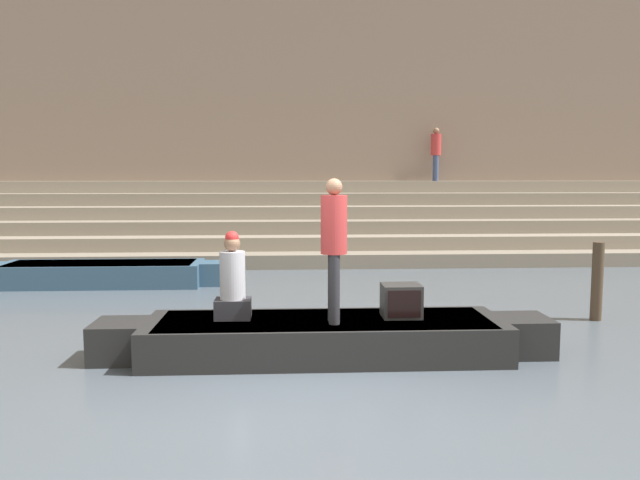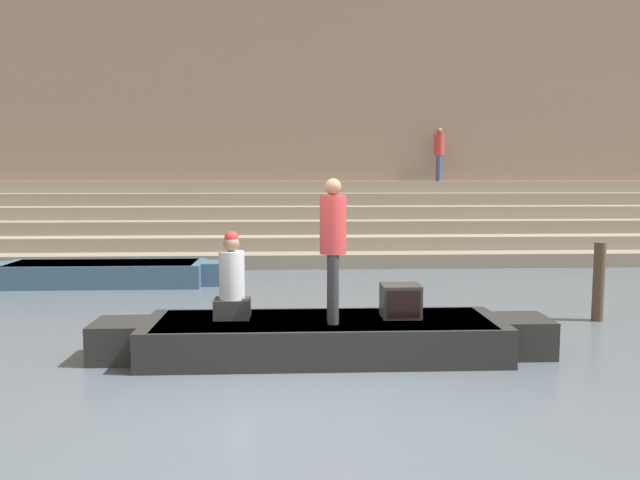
# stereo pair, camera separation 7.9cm
# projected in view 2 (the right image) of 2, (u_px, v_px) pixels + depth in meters

# --- Properties ---
(ground_plane) EXTENTS (120.00, 120.00, 0.00)m
(ground_plane) POSITION_uv_depth(u_px,v_px,m) (302.00, 387.00, 6.89)
(ground_plane) COLOR #4C5660
(ghat_steps) EXTENTS (36.00, 4.78, 2.14)m
(ghat_steps) POSITION_uv_depth(u_px,v_px,m) (296.00, 228.00, 18.36)
(ghat_steps) COLOR gray
(ghat_steps) RESTS_ON ground
(back_wall) EXTENTS (34.20, 1.28, 8.95)m
(back_wall) POSITION_uv_depth(u_px,v_px,m) (295.00, 110.00, 20.28)
(back_wall) COLOR #7F6B5B
(back_wall) RESTS_ON ground
(rowboat_main) EXTENTS (5.87, 1.49, 0.49)m
(rowboat_main) POSITION_uv_depth(u_px,v_px,m) (324.00, 337.00, 8.03)
(rowboat_main) COLOR black
(rowboat_main) RESTS_ON ground
(person_standing) EXTENTS (0.33, 0.33, 1.81)m
(person_standing) POSITION_uv_depth(u_px,v_px,m) (333.00, 239.00, 7.73)
(person_standing) COLOR #28282D
(person_standing) RESTS_ON rowboat_main
(person_rowing) EXTENTS (0.46, 0.36, 1.14)m
(person_rowing) POSITION_uv_depth(u_px,v_px,m) (232.00, 283.00, 8.02)
(person_rowing) COLOR #28282D
(person_rowing) RESTS_ON rowboat_main
(tv_set) EXTENTS (0.50, 0.44, 0.43)m
(tv_set) POSITION_uv_depth(u_px,v_px,m) (401.00, 301.00, 8.11)
(tv_set) COLOR #2D2D2D
(tv_set) RESTS_ON rowboat_main
(moored_boat_shore) EXTENTS (5.38, 1.24, 0.48)m
(moored_boat_shore) POSITION_uv_depth(u_px,v_px,m) (104.00, 273.00, 13.25)
(moored_boat_shore) COLOR #33516B
(moored_boat_shore) RESTS_ON ground
(mooring_post) EXTENTS (0.18, 0.18, 1.27)m
(mooring_post) POSITION_uv_depth(u_px,v_px,m) (599.00, 282.00, 9.97)
(mooring_post) COLOR #473828
(mooring_post) RESTS_ON ground
(person_on_steps) EXTENTS (0.32, 0.32, 1.67)m
(person_on_steps) POSITION_uv_depth(u_px,v_px,m) (439.00, 150.00, 19.63)
(person_on_steps) COLOR #3D4C75
(person_on_steps) RESTS_ON ghat_steps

